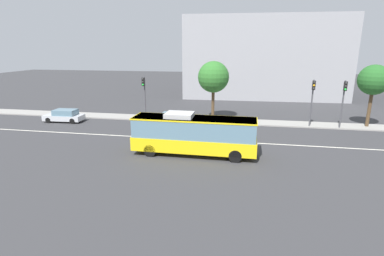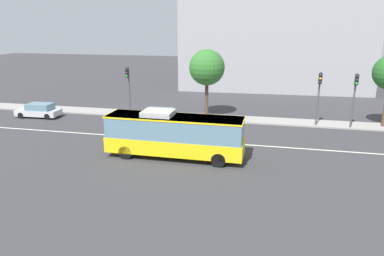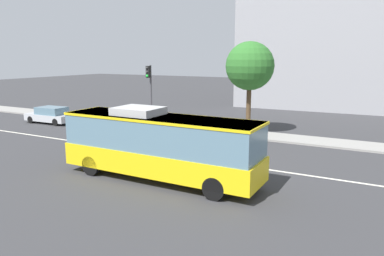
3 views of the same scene
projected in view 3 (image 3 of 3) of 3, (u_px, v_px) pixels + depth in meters
name	position (u px, v px, depth m)	size (l,w,h in m)	color
ground_plane	(207.00, 161.00, 20.89)	(160.00, 160.00, 0.00)	#333335
sidewalk_kerb	(251.00, 135.00, 27.56)	(80.00, 2.61, 0.14)	gray
lane_centre_line	(207.00, 161.00, 20.89)	(76.00, 0.16, 0.01)	silver
transit_bus	(159.00, 143.00, 17.40)	(10.02, 2.59, 3.46)	yellow
sedan_silver	(51.00, 115.00, 32.59)	(4.57, 1.99, 1.46)	#B7BABF
sedan_red	(178.00, 127.00, 27.05)	(4.54, 1.90, 1.46)	#B21919
traffic_light_far_corner	(150.00, 85.00, 29.86)	(0.34, 0.62, 5.20)	#47474C
street_tree_kerbside_centre	(250.00, 66.00, 27.30)	(3.65, 3.65, 7.01)	#4C3823
office_block_background	(365.00, 49.00, 43.52)	(27.56, 17.43, 13.60)	#939399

